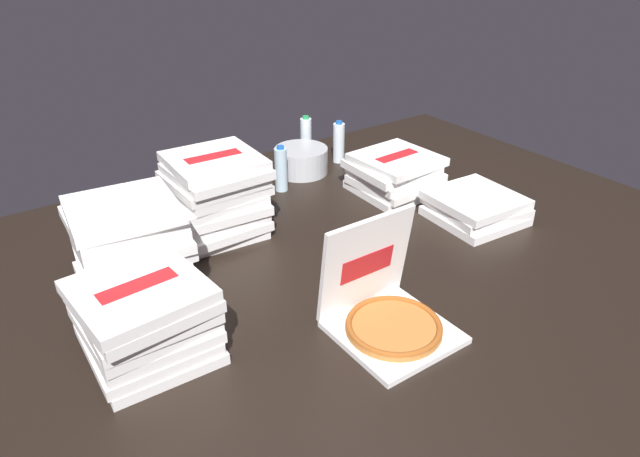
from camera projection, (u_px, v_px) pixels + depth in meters
name	position (u px, v px, depth m)	size (l,w,h in m)	color
ground_plane	(341.00, 272.00, 2.15)	(3.20, 2.40, 0.02)	black
open_pizza_box	(386.00, 312.00, 1.81)	(0.34, 0.35, 0.36)	white
pizza_stack_right_far	(131.00, 247.00, 1.96)	(0.40, 0.40, 0.33)	white
pizza_stack_right_mid	(146.00, 319.00, 1.67)	(0.38, 0.38, 0.26)	white
pizza_stack_left_near	(215.00, 196.00, 2.32)	(0.38, 0.38, 0.34)	white
pizza_stack_right_near	(394.00, 174.00, 2.70)	(0.38, 0.37, 0.19)	white
pizza_stack_left_far	(475.00, 207.00, 2.48)	(0.39, 0.39, 0.11)	white
ice_bucket	(301.00, 160.00, 2.92)	(0.27, 0.27, 0.13)	#B7BABF
water_bottle_0	(281.00, 169.00, 2.71)	(0.06, 0.06, 0.22)	silver
water_bottle_1	(306.00, 137.00, 3.10)	(0.06, 0.06, 0.22)	white
water_bottle_2	(339.00, 142.00, 3.03)	(0.06, 0.06, 0.22)	white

